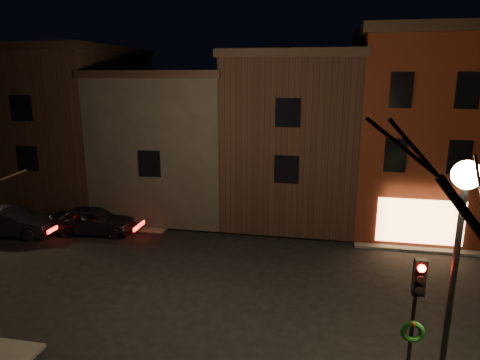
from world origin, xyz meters
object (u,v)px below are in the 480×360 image
(street_lamp_near, at_px, (460,226))
(traffic_signal, at_px, (415,310))
(parked_car_a, at_px, (93,220))
(parked_car_b, at_px, (11,222))

(street_lamp_near, bearing_deg, traffic_signal, 140.63)
(parked_car_a, bearing_deg, parked_car_b, 99.87)
(street_lamp_near, xyz_separation_m, parked_car_a, (-14.83, 10.33, -4.43))
(traffic_signal, distance_m, parked_car_a, 17.43)
(street_lamp_near, distance_m, traffic_signal, 2.49)
(street_lamp_near, relative_size, parked_car_b, 1.45)
(parked_car_b, bearing_deg, street_lamp_near, -122.98)
(street_lamp_near, distance_m, parked_car_b, 21.50)
(street_lamp_near, height_order, traffic_signal, street_lamp_near)
(traffic_signal, relative_size, parked_car_b, 0.90)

